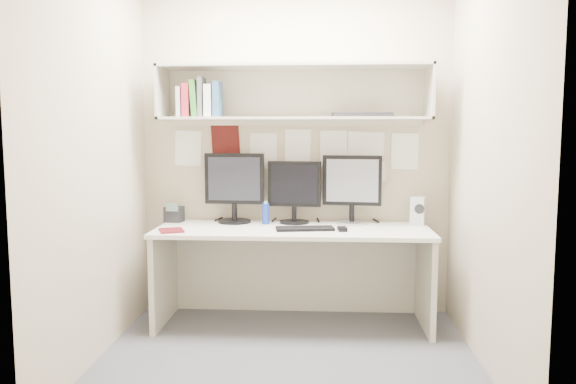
# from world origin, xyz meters

# --- Properties ---
(floor) EXTENTS (2.40, 2.00, 0.01)m
(floor) POSITION_xyz_m (0.00, 0.00, 0.00)
(floor) COLOR #4B4B51
(floor) RESTS_ON ground
(wall_back) EXTENTS (2.40, 0.02, 2.60)m
(wall_back) POSITION_xyz_m (0.00, 1.00, 1.30)
(wall_back) COLOR #B6A68B
(wall_back) RESTS_ON ground
(wall_front) EXTENTS (2.40, 0.02, 2.60)m
(wall_front) POSITION_xyz_m (0.00, -1.00, 1.30)
(wall_front) COLOR #B6A68B
(wall_front) RESTS_ON ground
(wall_left) EXTENTS (0.02, 2.00, 2.60)m
(wall_left) POSITION_xyz_m (-1.20, 0.00, 1.30)
(wall_left) COLOR #B6A68B
(wall_left) RESTS_ON ground
(wall_right) EXTENTS (0.02, 2.00, 2.60)m
(wall_right) POSITION_xyz_m (1.20, 0.00, 1.30)
(wall_right) COLOR #B6A68B
(wall_right) RESTS_ON ground
(desk) EXTENTS (2.00, 0.70, 0.73)m
(desk) POSITION_xyz_m (0.00, 0.65, 0.37)
(desk) COLOR silver
(desk) RESTS_ON floor
(overhead_hutch) EXTENTS (2.00, 0.38, 0.40)m
(overhead_hutch) POSITION_xyz_m (0.00, 0.86, 1.72)
(overhead_hutch) COLOR beige
(overhead_hutch) RESTS_ON wall_back
(pinned_papers) EXTENTS (1.92, 0.01, 0.48)m
(pinned_papers) POSITION_xyz_m (0.00, 0.99, 1.25)
(pinned_papers) COLOR white
(pinned_papers) RESTS_ON wall_back
(monitor_left) EXTENTS (0.46, 0.25, 0.54)m
(monitor_left) POSITION_xyz_m (-0.46, 0.87, 1.02)
(monitor_left) COLOR black
(monitor_left) RESTS_ON desk
(monitor_center) EXTENTS (0.41, 0.22, 0.48)m
(monitor_center) POSITION_xyz_m (-0.00, 0.87, 0.99)
(monitor_center) COLOR black
(monitor_center) RESTS_ON desk
(monitor_right) EXTENTS (0.45, 0.25, 0.52)m
(monitor_right) POSITION_xyz_m (0.44, 0.87, 1.01)
(monitor_right) COLOR #A5A5AA
(monitor_right) RESTS_ON desk
(keyboard) EXTENTS (0.43, 0.21, 0.02)m
(keyboard) POSITION_xyz_m (0.09, 0.56, 0.74)
(keyboard) COLOR black
(keyboard) RESTS_ON desk
(mouse) EXTENTS (0.07, 0.10, 0.03)m
(mouse) POSITION_xyz_m (0.36, 0.53, 0.74)
(mouse) COLOR black
(mouse) RESTS_ON desk
(speaker) EXTENTS (0.14, 0.14, 0.21)m
(speaker) POSITION_xyz_m (0.94, 0.85, 0.84)
(speaker) COLOR #B3B3AE
(speaker) RESTS_ON desk
(blue_bottle) EXTENTS (0.06, 0.06, 0.17)m
(blue_bottle) POSITION_xyz_m (-0.22, 0.80, 0.81)
(blue_bottle) COLOR #153197
(blue_bottle) RESTS_ON desk
(maroon_notebook) EXTENTS (0.22, 0.24, 0.01)m
(maroon_notebook) POSITION_xyz_m (-0.85, 0.46, 0.74)
(maroon_notebook) COLOR #5C0F16
(maroon_notebook) RESTS_ON desk
(desk_phone) EXTENTS (0.15, 0.14, 0.16)m
(desk_phone) POSITION_xyz_m (-0.94, 0.86, 0.79)
(desk_phone) COLOR black
(desk_phone) RESTS_ON desk
(book_stack) EXTENTS (0.31, 0.18, 0.29)m
(book_stack) POSITION_xyz_m (-0.70, 0.76, 1.67)
(book_stack) COLOR silver
(book_stack) RESTS_ON overhead_hutch
(hutch_tray) EXTENTS (0.45, 0.20, 0.03)m
(hutch_tray) POSITION_xyz_m (0.50, 0.80, 1.56)
(hutch_tray) COLOR black
(hutch_tray) RESTS_ON overhead_hutch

